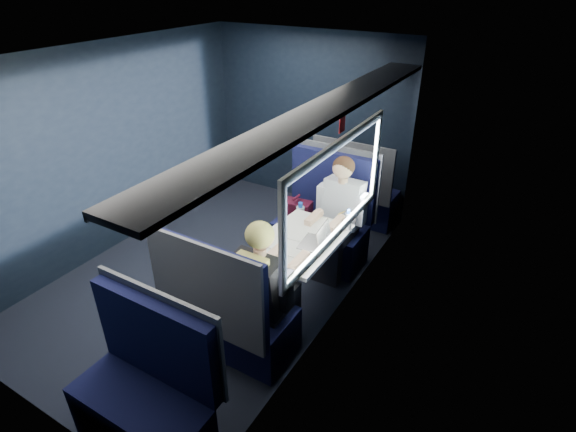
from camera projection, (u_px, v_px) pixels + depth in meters
The scene contains 13 objects.
ground at pixel (218, 271), 4.98m from camera, with size 2.80×4.20×0.01m, color black.
room_shell at pixel (208, 144), 4.24m from camera, with size 3.00×4.40×2.40m.
table at pixel (300, 246), 4.19m from camera, with size 0.62×1.00×0.74m.
seat_bay_near at pixel (322, 223), 5.05m from camera, with size 1.04×0.62×1.26m.
seat_bay_far at pixel (230, 315), 3.74m from camera, with size 1.04×0.62×1.26m.
seat_row_front at pixel (356, 193), 5.75m from camera, with size 1.04×0.51×1.16m.
seat_row_back at pixel (148, 395), 3.05m from camera, with size 1.04×0.51×1.16m.
man at pixel (339, 212), 4.66m from camera, with size 0.53×0.56×1.32m.
woman at pixel (265, 283), 3.60m from camera, with size 0.53×0.56×1.32m.
papers at pixel (298, 232), 4.26m from camera, with size 0.53×0.76×0.01m, color white.
laptop at pixel (318, 240), 4.04m from camera, with size 0.25×0.31×0.22m.
bottle_small at pixel (348, 220), 4.28m from camera, with size 0.06×0.06×0.21m.
cup at pixel (348, 225), 4.30m from camera, with size 0.07×0.07×0.09m, color white.
Camera 1 is at (2.72, -3.09, 2.95)m, focal length 28.00 mm.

